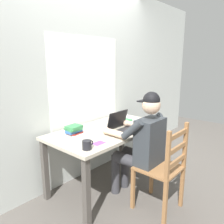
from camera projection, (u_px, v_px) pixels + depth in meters
The scene contains 15 objects.
ground_plane at pixel (109, 184), 2.87m from camera, with size 8.00×8.00×0.00m, color #56514C.
back_wall at pixel (82, 82), 2.89m from camera, with size 6.00×0.08×2.60m.
desk at pixel (109, 136), 2.72m from camera, with size 1.49×0.79×0.75m.
seated_person at pixel (141, 142), 2.42m from camera, with size 0.50×0.60×1.26m.
wooden_chair at pixel (163, 169), 2.30m from camera, with size 0.42×0.42×0.96m.
laptop at pixel (123, 127), 2.61m from camera, with size 0.33×0.29×0.23m.
computer_mouse at pixel (143, 126), 2.78m from camera, with size 0.06×0.10×0.03m, color black.
coffee_mug_white at pixel (116, 116), 3.15m from camera, with size 0.11×0.08×0.10m.
coffee_mug_dark at pixel (87, 145), 2.07m from camera, with size 0.13×0.09×0.09m.
book_stack_main at pixel (74, 130), 2.47m from camera, with size 0.19×0.16×0.11m.
book_stack_side at pixel (126, 121), 2.99m from camera, with size 0.21×0.16×0.04m.
paper_pile_near_laptop at pixel (131, 119), 3.12m from camera, with size 0.21×0.15×0.01m, color white.
paper_pile_back_corner at pixel (123, 117), 3.26m from camera, with size 0.19×0.14×0.02m, color white.
paper_pile_side at pixel (79, 133), 2.53m from camera, with size 0.26×0.19×0.01m, color silver.
landscape_photo_print at pixel (99, 143), 2.24m from camera, with size 0.13×0.09×0.00m, color #7A4293.
Camera 1 is at (-1.92, -1.73, 1.57)m, focal length 35.49 mm.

